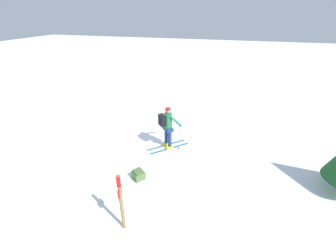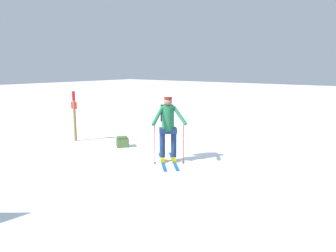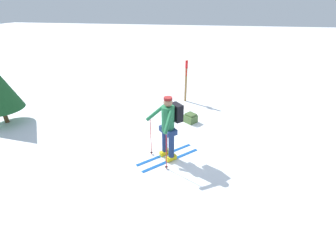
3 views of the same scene
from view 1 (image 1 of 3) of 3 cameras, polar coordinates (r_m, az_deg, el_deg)
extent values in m
plane|color=white|center=(8.94, 0.18, -7.21)|extent=(80.00, 80.00, 0.00)
cube|color=#144C9E|center=(9.51, -0.44, -4.83)|extent=(1.29, 1.32, 0.01)
cube|color=yellow|center=(9.48, -0.44, -4.50)|extent=(0.29, 0.29, 0.12)
cylinder|color=navy|center=(9.26, -0.45, -2.28)|extent=(0.15, 0.15, 0.72)
cube|color=#144C9E|center=(9.28, 0.45, -5.73)|extent=(1.29, 1.32, 0.01)
cube|color=yellow|center=(9.25, 0.45, -5.39)|extent=(0.29, 0.29, 0.12)
cylinder|color=navy|center=(9.03, 0.46, -3.13)|extent=(0.15, 0.15, 0.72)
cube|color=navy|center=(8.97, 0.00, -0.70)|extent=(0.52, 0.52, 0.14)
cylinder|color=#1E663D|center=(8.82, 0.00, 1.19)|extent=(0.32, 0.32, 0.66)
sphere|color=#8C664C|center=(8.64, 0.00, 3.81)|extent=(0.22, 0.22, 0.22)
cylinder|color=maroon|center=(8.60, 0.00, 4.39)|extent=(0.21, 0.21, 0.06)
cube|color=black|center=(8.67, -1.50, 1.48)|extent=(0.37, 0.37, 0.44)
cylinder|color=red|center=(9.52, 0.54, -0.86)|extent=(0.02, 0.02, 1.15)
cylinder|color=black|center=(9.77, 0.53, -3.51)|extent=(0.07, 0.07, 0.01)
cylinder|color=#1E663D|center=(9.08, 0.16, 2.68)|extent=(0.52, 0.17, 0.47)
cylinder|color=red|center=(8.95, 2.82, -2.85)|extent=(0.02, 0.02, 1.15)
cylinder|color=black|center=(9.22, 2.75, -5.62)|extent=(0.07, 0.07, 0.01)
cylinder|color=#1E663D|center=(8.63, 1.95, 1.28)|extent=(0.16, 0.52, 0.47)
cube|color=#4C6B38|center=(7.79, -7.52, -12.26)|extent=(0.52, 0.52, 0.26)
cube|color=#415B2F|center=(7.69, -7.59, -11.33)|extent=(0.42, 0.43, 0.06)
cylinder|color=olive|center=(5.93, -11.77, -18.67)|extent=(0.09, 0.09, 1.71)
cylinder|color=red|center=(5.45, -12.48, -13.51)|extent=(0.10, 0.10, 0.31)
cube|color=red|center=(5.67, -12.14, -16.01)|extent=(0.24, 0.06, 0.24)
camera|label=2|loc=(13.87, 35.81, 11.85)|focal=35.00mm
camera|label=3|loc=(12.92, 2.43, 21.23)|focal=24.00mm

